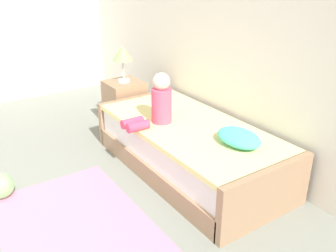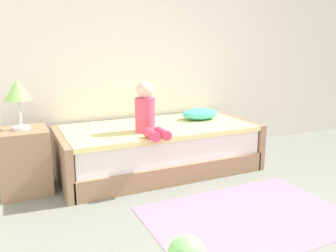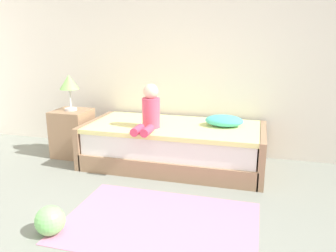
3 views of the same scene
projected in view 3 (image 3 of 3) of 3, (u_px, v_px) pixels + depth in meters
wall_rear at (212, 41)px, 4.16m from camera, size 7.20×0.10×2.90m
bed at (174, 145)px, 3.99m from camera, size 2.11×1.00×0.50m
nightstand at (73, 133)px, 4.32m from camera, size 0.44×0.44×0.60m
table_lamp at (69, 84)px, 4.16m from camera, size 0.24×0.24×0.45m
child_figure at (150, 111)px, 3.72m from camera, size 0.20×0.51×0.50m
pillow at (224, 121)px, 3.85m from camera, size 0.44×0.30×0.13m
toy_ball at (50, 221)px, 2.59m from camera, size 0.23×0.23×0.23m
area_rug at (160, 222)px, 2.78m from camera, size 1.60×1.10×0.01m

